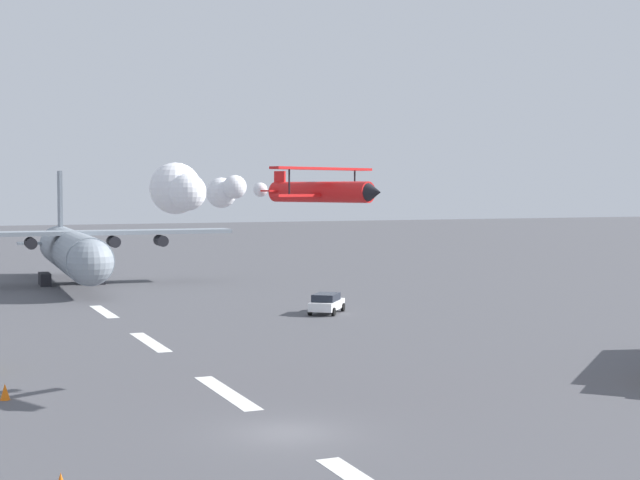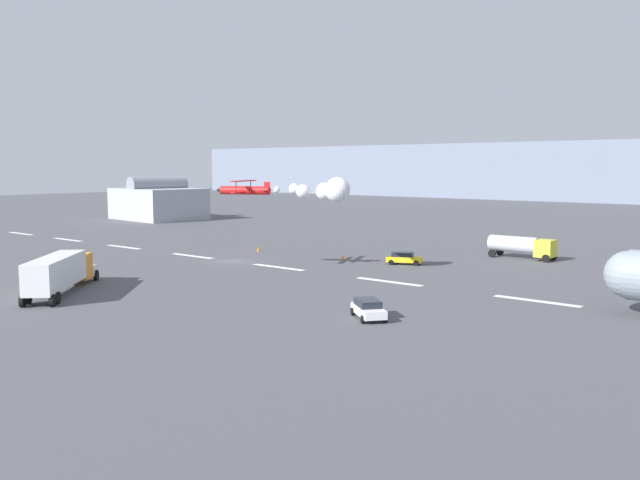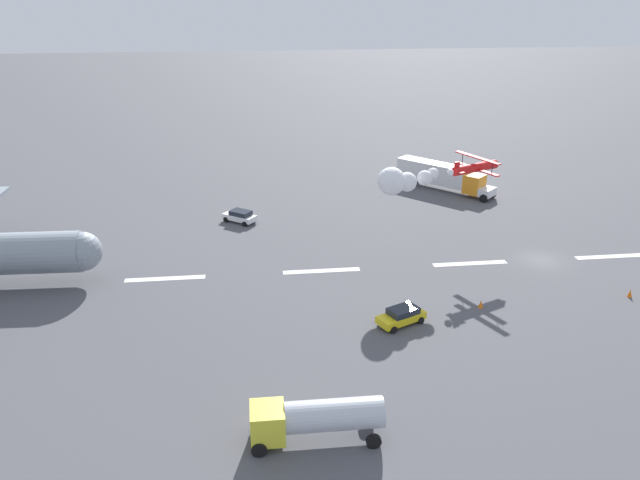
{
  "view_description": "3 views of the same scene",
  "coord_description": "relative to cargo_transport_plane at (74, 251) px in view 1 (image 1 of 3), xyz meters",
  "views": [
    {
      "loc": [
        -34.54,
        13.05,
        9.45
      ],
      "look_at": [
        6.76,
        -4.21,
        7.05
      ],
      "focal_mm": 54.24,
      "sensor_mm": 36.0,
      "label": 1
    },
    {
      "loc": [
        62.58,
        -57.92,
        11.98
      ],
      "look_at": [
        11.9,
        3.02,
        3.3
      ],
      "focal_mm": 37.72,
      "sensor_mm": 36.0,
      "label": 2
    },
    {
      "loc": [
        30.91,
        59.22,
        27.96
      ],
      "look_at": [
        23.97,
        0.0,
        3.46
      ],
      "focal_mm": 35.75,
      "sensor_mm": 36.0,
      "label": 3
    }
  ],
  "objects": [
    {
      "name": "ground_plane",
      "position": [
        -59.91,
        0.76,
        -3.41
      ],
      "size": [
        440.0,
        440.0,
        0.0
      ],
      "primitive_type": "plane",
      "color": "#4C4C51",
      "rests_on": "ground"
    },
    {
      "name": "runway_stripe_4",
      "position": [
        -51.97,
        0.76,
        -3.41
      ],
      "size": [
        8.0,
        0.9,
        0.01
      ],
      "primitive_type": "cube",
      "color": "white",
      "rests_on": "ground"
    },
    {
      "name": "runway_stripe_5",
      "position": [
        -36.1,
        0.76,
        -3.41
      ],
      "size": [
        8.0,
        0.9,
        0.01
      ],
      "primitive_type": "cube",
      "color": "white",
      "rests_on": "ground"
    },
    {
      "name": "runway_stripe_6",
      "position": [
        -20.22,
        0.76,
        -3.41
      ],
      "size": [
        8.0,
        0.9,
        0.01
      ],
      "primitive_type": "cube",
      "color": "white",
      "rests_on": "ground"
    },
    {
      "name": "cargo_transport_plane",
      "position": [
        0.0,
        0.0,
        0.0
      ],
      "size": [
        29.38,
        31.36,
        11.31
      ],
      "color": "gray",
      "rests_on": "ground"
    },
    {
      "name": "stunt_biplane_red",
      "position": [
        -45.61,
        -0.14,
        5.96
      ],
      "size": [
        14.99,
        8.79,
        2.81
      ],
      "color": "red"
    },
    {
      "name": "followme_car_yellow",
      "position": [
        -27.75,
        -14.59,
        -2.6
      ],
      "size": [
        4.41,
        3.98,
        1.52
      ],
      "color": "white",
      "rests_on": "ground"
    },
    {
      "name": "traffic_cone_far",
      "position": [
        -49.67,
        10.36,
        -3.04
      ],
      "size": [
        0.44,
        0.44,
        0.75
      ],
      "primitive_type": "cone",
      "color": "orange",
      "rests_on": "ground"
    }
  ]
}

